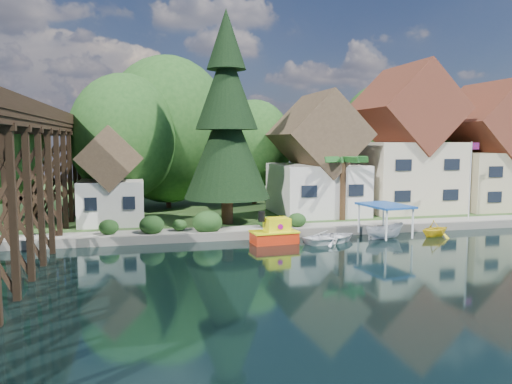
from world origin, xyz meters
TOP-DOWN VIEW (x-y plane):
  - ground at (0.00, 0.00)m, footprint 140.00×140.00m
  - bank at (0.00, 34.00)m, footprint 140.00×52.00m
  - seawall at (4.00, 8.00)m, footprint 60.00×0.40m
  - promenade at (6.00, 9.30)m, footprint 50.00×2.60m
  - trestle_bridge at (-16.00, 5.17)m, footprint 4.12×44.18m
  - house_left at (7.00, 16.00)m, footprint 7.64×8.64m
  - house_center at (16.00, 16.50)m, footprint 8.65×9.18m
  - house_right at (25.00, 16.00)m, footprint 8.15×8.64m
  - shed at (-11.00, 14.50)m, footprint 5.09×5.40m
  - bg_trees at (1.00, 21.25)m, footprint 49.90×13.30m
  - shrubs at (-4.60, 9.26)m, footprint 15.76×2.47m
  - conifer at (-1.93, 12.33)m, footprint 6.87×6.87m
  - palm_tree at (7.84, 11.85)m, footprint 4.14×4.14m
  - flagpole at (18.32, 9.42)m, footprint 0.99×0.37m
  - tugboat at (0.39, 6.28)m, footprint 3.40×2.07m
  - boat_white_a at (4.37, 5.63)m, footprint 5.02×4.27m
  - boat_canopy at (8.66, 5.94)m, footprint 3.33×4.29m
  - boat_yellow at (12.73, 5.81)m, footprint 3.15×2.91m

SIDE VIEW (x-z plane):
  - ground at x=0.00m, z-range 0.00..0.00m
  - bank at x=0.00m, z-range 0.00..0.50m
  - seawall at x=4.00m, z-range 0.00..0.62m
  - boat_white_a at x=4.37m, z-range 0.00..0.88m
  - promenade at x=6.00m, z-range 0.50..0.56m
  - boat_yellow at x=12.73m, z-range 0.00..1.39m
  - tugboat at x=0.39m, z-range -0.47..1.89m
  - boat_canopy at x=8.66m, z-range -0.18..2.36m
  - shrubs at x=-4.60m, z-range 0.38..2.08m
  - shed at x=-11.00m, z-range -0.10..7.75m
  - flagpole at x=18.32m, z-range 1.25..7.84m
  - house_left at x=7.00m, z-range -0.37..10.65m
  - trestle_bridge at x=-16.00m, z-range 0.70..10.00m
  - palm_tree at x=7.84m, z-range 2.62..8.30m
  - house_right at x=25.00m, z-range -0.45..12.00m
  - house_center at x=16.00m, z-range -0.53..13.36m
  - bg_trees at x=1.00m, z-range 2.00..12.57m
  - conifer at x=-1.93m, z-range 0.19..17.10m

